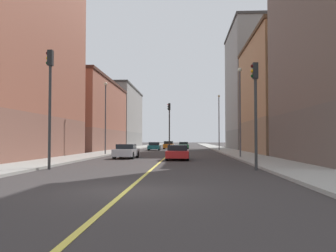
% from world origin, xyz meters
% --- Properties ---
extents(ground_plane, '(400.00, 400.00, 0.00)m').
position_xyz_m(ground_plane, '(0.00, 0.00, 0.00)').
color(ground_plane, '#363130').
rests_on(ground_plane, ground).
extents(sidewalk_left, '(3.51, 168.00, 0.15)m').
position_xyz_m(sidewalk_left, '(7.98, 49.00, 0.07)').
color(sidewalk_left, '#9E9B93').
rests_on(sidewalk_left, ground).
extents(sidewalk_right, '(3.51, 168.00, 0.15)m').
position_xyz_m(sidewalk_right, '(-7.98, 49.00, 0.07)').
color(sidewalk_right, '#9E9B93').
rests_on(sidewalk_right, ground).
extents(lane_center_stripe, '(0.16, 154.00, 0.01)m').
position_xyz_m(lane_center_stripe, '(0.00, 49.00, 0.01)').
color(lane_center_stripe, '#E5D14C').
rests_on(lane_center_stripe, ground).
extents(building_left_mid, '(8.41, 18.28, 14.05)m').
position_xyz_m(building_left_mid, '(13.78, 32.77, 7.04)').
color(building_left_mid, '#8F6B4F').
rests_on(building_left_mid, ground).
extents(building_left_far, '(8.41, 18.31, 21.21)m').
position_xyz_m(building_left_far, '(13.78, 51.92, 10.62)').
color(building_left_far, slate).
rests_on(building_left_far, ground).
extents(building_right_corner, '(8.41, 19.83, 19.24)m').
position_xyz_m(building_right_corner, '(-13.78, 19.58, 9.63)').
color(building_right_corner, brown).
rests_on(building_right_corner, ground).
extents(building_right_midblock, '(8.41, 25.38, 11.06)m').
position_xyz_m(building_right_midblock, '(-13.78, 45.17, 5.54)').
color(building_right_midblock, brown).
rests_on(building_right_midblock, ground).
extents(building_right_distant, '(8.41, 25.20, 13.52)m').
position_xyz_m(building_right_distant, '(-13.78, 71.22, 6.77)').
color(building_right_distant, slate).
rests_on(building_right_distant, ground).
extents(traffic_light_left_near, '(0.40, 0.32, 5.98)m').
position_xyz_m(traffic_light_left_near, '(5.81, 8.31, 3.87)').
color(traffic_light_left_near, '#2D2D2D').
rests_on(traffic_light_left_near, ground).
extents(traffic_light_right_near, '(0.40, 0.32, 6.84)m').
position_xyz_m(traffic_light_right_near, '(-5.84, 8.31, 4.36)').
color(traffic_light_right_near, '#2D2D2D').
rests_on(traffic_light_right_near, ground).
extents(traffic_light_median_far, '(0.40, 0.32, 6.46)m').
position_xyz_m(traffic_light_median_far, '(-0.27, 35.36, 4.15)').
color(traffic_light_median_far, '#2D2D2D').
rests_on(traffic_light_median_far, ground).
extents(street_lamp_left_near, '(0.36, 0.36, 8.07)m').
position_xyz_m(street_lamp_left_near, '(6.82, 20.98, 4.97)').
color(street_lamp_left_near, '#4C4C51').
rests_on(street_lamp_left_near, ground).
extents(street_lamp_right_near, '(0.36, 0.36, 7.81)m').
position_xyz_m(street_lamp_right_near, '(-6.82, 26.99, 4.83)').
color(street_lamp_right_near, '#4C4C51').
rests_on(street_lamp_right_near, ground).
extents(street_lamp_left_far, '(0.36, 0.36, 8.23)m').
position_xyz_m(street_lamp_left_far, '(6.82, 42.23, 5.05)').
color(street_lamp_left_far, '#4C4C51').
rests_on(street_lamp_left_far, ground).
extents(car_silver, '(1.95, 3.98, 1.28)m').
position_xyz_m(car_silver, '(-3.45, 20.58, 0.63)').
color(car_silver, silver).
rests_on(car_silver, ground).
extents(car_red, '(1.90, 4.54, 1.25)m').
position_xyz_m(car_red, '(1.25, 18.52, 0.60)').
color(car_red, red).
rests_on(car_red, ground).
extents(car_teal, '(1.91, 3.93, 1.29)m').
position_xyz_m(car_teal, '(-3.10, 44.94, 0.62)').
color(car_teal, '#196670').
rests_on(car_teal, ground).
extents(car_orange, '(1.86, 4.40, 1.41)m').
position_xyz_m(car_orange, '(-1.23, 53.39, 0.69)').
color(car_orange, orange).
rests_on(car_orange, ground).
extents(car_green, '(1.95, 4.12, 1.26)m').
position_xyz_m(car_green, '(1.43, 54.14, 0.62)').
color(car_green, '#1E6B38').
rests_on(car_green, ground).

